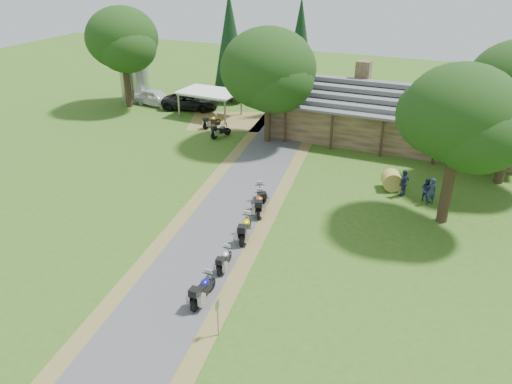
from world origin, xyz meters
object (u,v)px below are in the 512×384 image
at_px(motorcycle_carport_b, 221,130).
at_px(car_white_sedan, 155,95).
at_px(carport, 210,104).
at_px(motorcycle_row_b, 224,259).
at_px(silo, 134,71).
at_px(lodge, 393,111).
at_px(hay_bale, 392,180).
at_px(motorcycle_row_a, 203,288).
at_px(motorcycle_carport_a, 212,121).
at_px(car_dark_suv, 190,98).
at_px(motorcycle_row_c, 245,227).
at_px(motorcycle_row_d, 259,203).
at_px(motorcycle_row_e, 261,195).

bearing_deg(motorcycle_carport_b, car_white_sedan, 84.73).
bearing_deg(carport, motorcycle_row_b, -57.41).
bearing_deg(silo, lodge, -3.13).
bearing_deg(hay_bale, lodge, 100.27).
height_order(silo, motorcycle_row_a, silo).
bearing_deg(carport, motorcycle_carport_b, -50.76).
relative_size(carport, motorcycle_carport_a, 3.10).
xyz_separation_m(car_dark_suv, motorcycle_carport_a, (4.70, -4.25, -0.56)).
distance_m(car_white_sedan, motorcycle_row_c, 28.31).
height_order(motorcycle_row_b, motorcycle_row_d, motorcycle_row_d).
relative_size(motorcycle_row_b, hay_bale, 1.29).
bearing_deg(motorcycle_row_a, motorcycle_carport_a, 25.94).
bearing_deg(car_white_sedan, motorcycle_row_b, -131.97).
bearing_deg(lodge, car_dark_suv, 177.92).
relative_size(carport, motorcycle_row_e, 2.91).
bearing_deg(motorcycle_row_d, lodge, -36.12).
bearing_deg(motorcycle_carport_a, motorcycle_row_d, -121.46).
relative_size(car_dark_suv, motorcycle_row_a, 3.09).
xyz_separation_m(motorcycle_row_a, motorcycle_carport_b, (-9.42, 20.26, -0.04)).
bearing_deg(motorcycle_row_e, silo, 19.72).
relative_size(motorcycle_row_a, motorcycle_carport_b, 1.06).
bearing_deg(motorcycle_row_b, hay_bale, -32.38).
relative_size(silo, motorcycle_row_b, 3.66).
relative_size(car_white_sedan, motorcycle_carport_b, 3.26).
xyz_separation_m(lodge, silo, (-27.37, 1.50, 0.60)).
xyz_separation_m(motorcycle_row_d, motorcycle_carport_b, (-8.47, 11.35, -0.05)).
xyz_separation_m(motorcycle_row_a, motorcycle_carport_a, (-11.36, 22.24, -0.06)).
height_order(lodge, motorcycle_row_b, lodge).
height_order(motorcycle_row_c, motorcycle_row_d, motorcycle_row_c).
bearing_deg(lodge, car_white_sedan, 178.78).
bearing_deg(hay_bale, motorcycle_carport_a, 159.12).
bearing_deg(car_white_sedan, hay_bale, -104.28).
bearing_deg(motorcycle_row_e, motorcycle_row_d, 165.91).
distance_m(silo, motorcycle_row_e, 27.97).
distance_m(carport, motorcycle_row_b, 25.97).
xyz_separation_m(car_white_sedan, motorcycle_row_a, (20.09, -26.27, -0.34)).
height_order(motorcycle_row_e, hay_bale, motorcycle_row_e).
bearing_deg(car_white_sedan, motorcycle_carport_a, -106.87).
distance_m(motorcycle_row_c, motorcycle_row_d, 3.11).
bearing_deg(motorcycle_row_a, car_dark_suv, 30.10).
relative_size(carport, hay_bale, 4.40).
bearing_deg(silo, carport, -10.98).
height_order(lodge, motorcycle_row_c, lodge).
relative_size(lodge, motorcycle_row_a, 10.71).
height_order(motorcycle_carport_b, hay_bale, motorcycle_carport_b).
xyz_separation_m(lodge, motorcycle_row_c, (-4.62, -19.92, -1.73)).
height_order(carport, motorcycle_row_e, carport).
relative_size(car_dark_suv, motorcycle_row_b, 3.71).
height_order(silo, hay_bale, silo).
bearing_deg(motorcycle_carport_b, motorcycle_row_e, -117.42).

